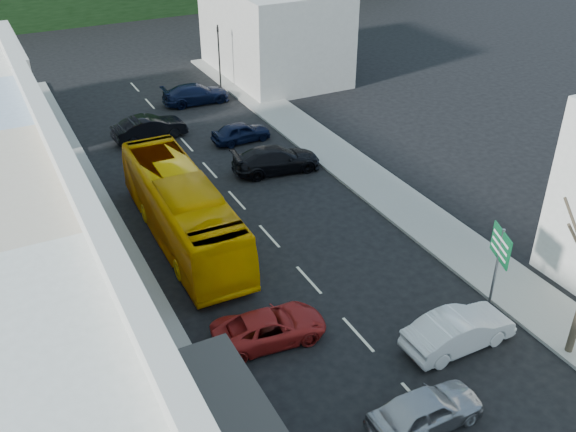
% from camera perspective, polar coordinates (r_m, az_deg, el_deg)
% --- Properties ---
extents(ground, '(120.00, 120.00, 0.00)m').
position_cam_1_polar(ground, '(25.58, 6.24, -10.42)').
color(ground, black).
rests_on(ground, ground).
extents(sidewalk_left, '(3.00, 52.00, 0.15)m').
position_cam_1_polar(sidewalk_left, '(30.92, -15.98, -3.25)').
color(sidewalk_left, gray).
rests_on(sidewalk_left, ground).
extents(sidewalk_right, '(3.00, 52.00, 0.15)m').
position_cam_1_polar(sidewalk_right, '(35.92, 7.78, 2.79)').
color(sidewalk_right, gray).
rests_on(sidewalk_right, ground).
extents(distant_block_right, '(8.00, 12.00, 7.00)m').
position_cam_1_polar(distant_block_right, '(52.54, -1.29, 16.16)').
color(distant_block_right, '#B7B2A8').
rests_on(distant_block_right, ground).
extents(bus, '(2.68, 11.64, 3.10)m').
position_cam_1_polar(bus, '(30.60, -9.38, 0.51)').
color(bus, '#EEA800').
rests_on(bus, ground).
extents(car_silver, '(4.41, 1.83, 1.40)m').
position_cam_1_polar(car_silver, '(22.22, 12.16, -16.47)').
color(car_silver, '#A8A8AD').
rests_on(car_silver, ground).
extents(car_white, '(4.42, 1.85, 1.40)m').
position_cam_1_polar(car_white, '(25.33, 14.93, -9.86)').
color(car_white, silver).
rests_on(car_white, ground).
extents(car_red, '(4.76, 2.34, 1.40)m').
position_cam_1_polar(car_red, '(24.77, -1.65, -9.68)').
color(car_red, maroon).
rests_on(car_red, ground).
extents(car_black_near, '(4.70, 2.41, 1.40)m').
position_cam_1_polar(car_black_near, '(36.94, -1.05, 5.00)').
color(car_black_near, black).
rests_on(car_black_near, ground).
extents(car_navy_mid, '(4.44, 1.91, 1.40)m').
position_cam_1_polar(car_navy_mid, '(40.83, -4.20, 7.53)').
color(car_navy_mid, black).
rests_on(car_navy_mid, ground).
extents(car_black_far, '(4.53, 2.15, 1.40)m').
position_cam_1_polar(car_black_far, '(41.99, -12.21, 7.58)').
color(car_black_far, black).
rests_on(car_black_far, ground).
extents(car_navy_far, '(4.58, 2.04, 1.40)m').
position_cam_1_polar(car_navy_far, '(47.48, -8.19, 10.70)').
color(car_navy_far, black).
rests_on(car_navy_far, ground).
extents(pedestrian_left, '(0.58, 0.70, 1.70)m').
position_cam_1_polar(pedestrian_left, '(23.39, -12.60, -12.56)').
color(pedestrian_left, black).
rests_on(pedestrian_left, sidewalk_left).
extents(direction_sign, '(1.30, 1.79, 3.71)m').
position_cam_1_polar(direction_sign, '(27.01, 18.01, -4.48)').
color(direction_sign, '#0C532A').
rests_on(direction_sign, ground).
extents(traffic_signal, '(0.99, 1.22, 4.84)m').
position_cam_1_polar(traffic_signal, '(49.65, -6.14, 13.83)').
color(traffic_signal, black).
rests_on(traffic_signal, ground).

